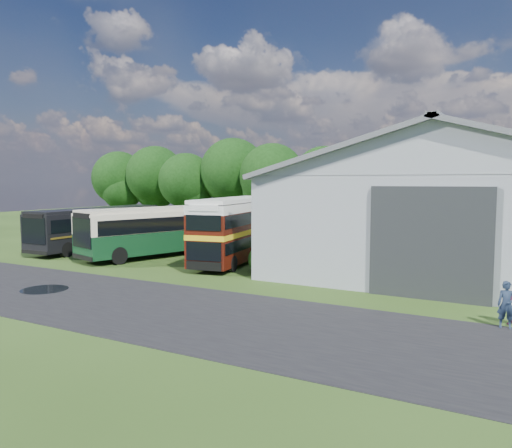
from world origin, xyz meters
The scene contains 16 objects.
ground centered at (0.00, 0.00, 0.00)m, with size 120.00×120.00×0.00m, color #223711.
asphalt_road centered at (3.00, -3.00, 0.00)m, with size 60.00×8.00×0.02m, color black.
puddle centered at (-1.50, -3.00, 0.00)m, with size 2.20×2.20×0.01m, color black.
storage_shed centered at (15.00, 15.98, 4.17)m, with size 18.80×24.80×8.15m.
tree_far_left centered at (-23.00, 24.00, 5.56)m, with size 6.12×6.12×8.64m.
tree_left_a centered at (-18.00, 24.50, 5.87)m, with size 6.46×6.46×9.12m.
tree_left_b centered at (-13.00, 23.50, 5.25)m, with size 5.78×5.78×8.16m.
tree_mid centered at (-8.00, 24.80, 6.18)m, with size 6.80×6.80×9.60m.
tree_right_a centered at (-3.00, 23.80, 5.69)m, with size 6.26×6.26×8.83m.
tree_right_b centered at (2.00, 24.60, 5.44)m, with size 5.98×5.98×8.45m.
shrub_front centered at (5.60, 6.00, 0.00)m, with size 1.70×1.70×1.70m, color #194714.
shrub_mid centered at (5.60, 8.00, 0.00)m, with size 1.60×1.60×1.60m, color #194714.
bus_green_single centered at (-3.66, 8.70, 1.81)m, with size 6.23×12.64×3.40m.
bus_maroon_double centered at (2.27, 8.50, 2.07)m, with size 4.08×9.95×4.16m.
bus_dark_single centered at (-10.30, 8.71, 1.69)m, with size 2.93×11.58×3.18m.
visitor_a centered at (18.24, 0.76, 0.84)m, with size 0.62×0.40×1.69m, color #1C293E.
Camera 1 is at (18.93, -18.67, 5.22)m, focal length 35.00 mm.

